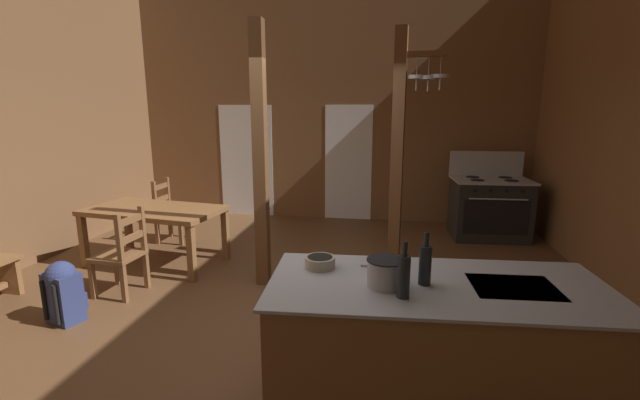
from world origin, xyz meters
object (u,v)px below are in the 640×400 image
stockpot_on_counter (385,273)px  bottle_tall_on_counter (425,264)px  ladderback_chair_near_window (122,254)px  bottle_short_on_counter (404,275)px  kitchen_island (433,346)px  ladderback_chair_by_post (171,212)px  mixing_bowl_on_counter (320,262)px  backpack (63,290)px  stove_range (489,207)px  dining_table (154,215)px

stockpot_on_counter → bottle_tall_on_counter: (0.25, 0.07, 0.05)m
ladderback_chair_near_window → stockpot_on_counter: stockpot_on_counter is taller
bottle_tall_on_counter → bottle_short_on_counter: bottle_short_on_counter is taller
ladderback_chair_near_window → kitchen_island: bearing=-22.5°
ladderback_chair_near_window → ladderback_chair_by_post: same height
ladderback_chair_near_window → stockpot_on_counter: size_ratio=3.09×
ladderback_chair_near_window → bottle_short_on_counter: bottle_short_on_counter is taller
kitchen_island → mixing_bowl_on_counter: bearing=168.4°
ladderback_chair_near_window → ladderback_chair_by_post: size_ratio=1.00×
kitchen_island → backpack: size_ratio=3.71×
stove_range → mixing_bowl_on_counter: 4.46m
kitchen_island → backpack: 3.39m
stove_range → bottle_short_on_counter: stove_range is taller
stockpot_on_counter → backpack: bearing=166.0°
stove_range → bottle_short_on_counter: (-1.46, -4.35, 0.54)m
stockpot_on_counter → mixing_bowl_on_counter: (-0.46, 0.25, -0.05)m
mixing_bowl_on_counter → bottle_short_on_counter: size_ratio=0.62×
kitchen_island → ladderback_chair_by_post: (-3.57, 3.16, 0.01)m
ladderback_chair_by_post → bottle_tall_on_counter: 4.75m
dining_table → mixing_bowl_on_counter: mixing_bowl_on_counter is taller
dining_table → bottle_tall_on_counter: 3.93m
dining_table → mixing_bowl_on_counter: bearing=-39.6°
kitchen_island → bottle_tall_on_counter: size_ratio=6.43×
kitchen_island → mixing_bowl_on_counter: 0.94m
ladderback_chair_near_window → ladderback_chair_by_post: (-0.44, 1.86, 0.00)m
stockpot_on_counter → bottle_tall_on_counter: 0.26m
dining_table → stockpot_on_counter: (2.95, -2.32, 0.33)m
kitchen_island → ladderback_chair_by_post: bearing=138.5°
kitchen_island → stove_range: size_ratio=1.68×
ladderback_chair_by_post → stockpot_on_counter: (3.24, -3.25, 0.53)m
stockpot_on_counter → bottle_tall_on_counter: bottle_tall_on_counter is taller
mixing_bowl_on_counter → stove_range: bearing=62.9°
stove_range → backpack: bearing=-142.8°
backpack → ladderback_chair_near_window: bearing=73.3°
backpack → mixing_bowl_on_counter: bearing=-10.9°
ladderback_chair_near_window → bottle_tall_on_counter: (3.04, -1.32, 0.57)m
backpack → mixing_bowl_on_counter: (2.53, -0.49, 0.61)m
kitchen_island → stockpot_on_counter: bearing=-164.6°
ladderback_chair_by_post → mixing_bowl_on_counter: 4.12m
ladderback_chair_by_post → bottle_short_on_counter: bearing=-45.5°
stove_range → mixing_bowl_on_counter: bearing=-117.1°
stockpot_on_counter → bottle_short_on_counter: size_ratio=0.89×
bottle_short_on_counter → kitchen_island: bearing=46.9°
bottle_short_on_counter → mixing_bowl_on_counter: bearing=144.5°
dining_table → ladderback_chair_near_window: bearing=-80.8°
ladderback_chair_near_window → ladderback_chair_by_post: 1.91m
mixing_bowl_on_counter → bottle_short_on_counter: bearing=-35.5°
stove_range → ladderback_chair_near_window: bearing=-147.2°
dining_table → ladderback_chair_near_window: size_ratio=1.91×
ladderback_chair_by_post → bottle_short_on_counter: (3.34, -3.40, 0.58)m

